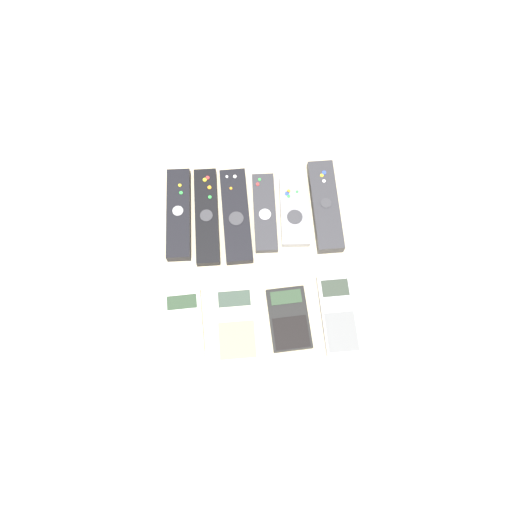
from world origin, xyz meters
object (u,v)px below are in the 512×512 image
Objects in this scene: remote_1 at (207,216)px; remote_2 at (236,216)px; calculator_1 at (236,324)px; calculator_3 at (338,315)px; remote_5 at (325,206)px; remote_4 at (294,211)px; calculator_2 at (289,319)px; remote_0 at (179,214)px; remote_3 at (265,213)px; calculator_0 at (184,325)px.

remote_2 is at bearing -3.19° from remote_1.
calculator_3 reaches higher than calculator_1.
remote_5 is at bearing 1.06° from remote_2.
calculator_2 is at bearing -95.37° from remote_4.
remote_5 reaches higher than remote_0.
remote_3 is 0.26m from calculator_3.
calculator_1 is (-0.07, -0.23, -0.00)m from remote_3.
calculator_0 is (-0.30, -0.23, -0.00)m from remote_5.
calculator_1 is at bearing -4.96° from calculator_0.
remote_5 is 1.40× the size of calculator_1.
remote_1 reaches higher than calculator_3.
remote_4 is at bearing 104.91° from calculator_3.
remote_5 reaches higher than calculator_0.
calculator_0 and calculator_3 have the same top height.
remote_0 is 0.06m from remote_1.
calculator_0 is at bearing -87.54° from remote_0.
calculator_0 is at bearing -126.29° from remote_3.
remote_1 is 0.25m from remote_5.
remote_1 is at bearing 101.10° from calculator_1.
remote_1 reaches higher than remote_4.
remote_1 is 0.06m from remote_2.
remote_3 is at bearing 117.94° from calculator_3.
remote_1 is 1.64× the size of calculator_0.
remote_5 reaches higher than remote_3.
remote_2 reaches higher than remote_1.
calculator_2 is at bearing -47.07° from remote_0.
remote_5 is 1.59× the size of calculator_2.
calculator_1 is (-0.01, -0.23, -0.00)m from remote_2.
remote_5 is at bearing 0.63° from remote_0.
calculator_0 is (-0.23, -0.22, -0.00)m from remote_4.
calculator_3 is at bearing -2.47° from calculator_2.
remote_2 is at bearing -174.70° from remote_3.
remote_2 is 1.36× the size of calculator_3.
calculator_0 is 1.02× the size of calculator_2.
remote_1 is 1.02× the size of remote_2.
remote_4 reaches higher than calculator_2.
calculator_1 is at bearing -130.93° from remote_5.
remote_2 reaches higher than calculator_1.
calculator_0 is 0.84× the size of calculator_3.
calculator_2 is at bearing -2.74° from calculator_0.
calculator_0 is at bearing 176.38° from calculator_2.
remote_2 is 1.65× the size of calculator_2.
remote_0 reaches higher than remote_1.
remote_3 is 0.87× the size of remote_5.
remote_3 is (0.18, -0.01, -0.00)m from remote_0.
remote_2 is at bearing 60.70° from calculator_0.
calculator_0 is 0.90× the size of calculator_1.
calculator_3 is (0.25, -0.23, -0.00)m from remote_1.
remote_4 is 1.09× the size of calculator_1.
remote_0 is at bearing 172.89° from remote_1.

